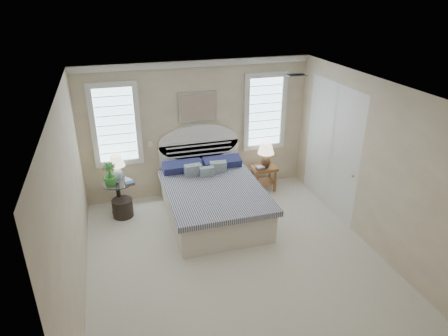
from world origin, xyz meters
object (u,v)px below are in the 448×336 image
side_table_left (119,194)px  bed (212,197)px  floor_pot (123,208)px  nightstand_right (264,173)px  lamp_left (117,165)px  lamp_right (266,153)px

side_table_left → bed: bearing=-19.7°
bed → floor_pot: (-1.61, 0.43, -0.21)m
nightstand_right → floor_pot: size_ratio=1.40×
lamp_left → lamp_right: bearing=-1.0°
floor_pot → lamp_right: lamp_right is taller
lamp_right → floor_pot: bearing=-175.9°
side_table_left → nightstand_right: size_ratio=1.19×
side_table_left → nightstand_right: 2.95m
bed → floor_pot: 1.68m
lamp_right → bed: bearing=-153.8°
nightstand_right → bed: bearing=-152.0°
bed → floor_pot: bearing=164.9°
bed → lamp_left: (-1.62, 0.70, 0.55)m
floor_pot → lamp_left: bearing=92.9°
lamp_left → bed: bearing=-23.2°
lamp_right → nightstand_right: bearing=99.5°
bed → lamp_right: bearing=26.2°
nightstand_right → floor_pot: nightstand_right is taller
side_table_left → lamp_right: size_ratio=1.16×
bed → floor_pot: bed is taller
floor_pot → lamp_right: 3.00m
nightstand_right → lamp_right: lamp_right is taller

